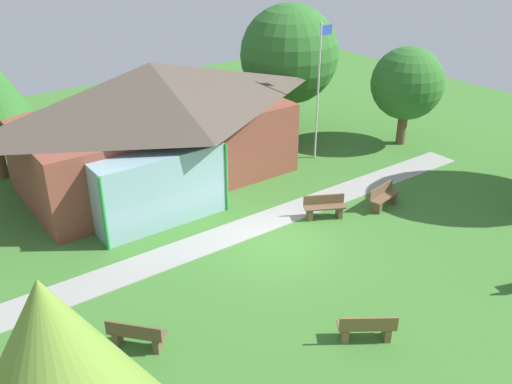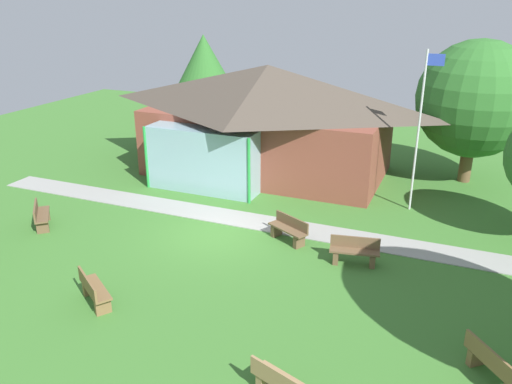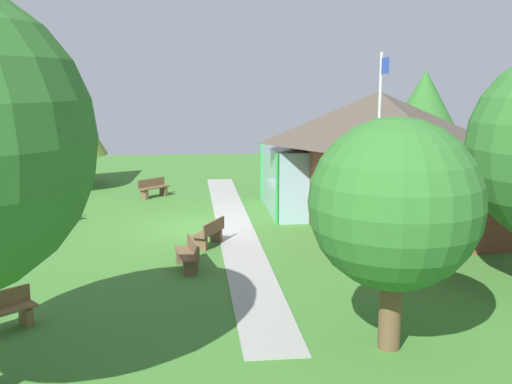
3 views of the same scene
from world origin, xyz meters
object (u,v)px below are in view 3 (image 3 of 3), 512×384
(bench_mid_right, at_px, (188,255))
(tree_east_hedge, at_px, (395,205))
(bench_mid_left, at_px, (153,188))
(bench_rear_near_path, at_px, (210,234))
(flagpole, at_px, (378,156))
(tree_lawn_corner, at_px, (52,108))
(pavilion, at_px, (372,153))
(bench_front_center, at_px, (57,214))
(tree_behind_pavilion_left, at_px, (425,106))

(bench_mid_right, distance_m, tree_east_hedge, 7.23)
(bench_mid_left, bearing_deg, bench_rear_near_path, 63.40)
(bench_rear_near_path, bearing_deg, flagpole, -100.45)
(flagpole, bearing_deg, bench_rear_near_path, -128.23)
(flagpole, distance_m, tree_lawn_corner, 18.84)
(pavilion, bearing_deg, tree_east_hedge, -15.43)
(flagpole, bearing_deg, bench_mid_left, -150.89)
(flagpole, bearing_deg, tree_east_hedge, -13.92)
(bench_front_center, bearing_deg, tree_east_hedge, 72.13)
(bench_mid_right, xyz_separation_m, bench_mid_left, (-10.82, -1.57, 0.00))
(bench_rear_near_path, bearing_deg, bench_front_center, 85.07)
(tree_behind_pavilion_left, bearing_deg, bench_front_center, -72.59)
(tree_lawn_corner, bearing_deg, tree_east_hedge, 28.41)
(flagpole, distance_m, bench_front_center, 12.42)
(pavilion, xyz_separation_m, bench_rear_near_path, (3.39, -6.36, -2.12))
(bench_front_center, bearing_deg, bench_mid_right, 73.84)
(bench_mid_left, bearing_deg, bench_mid_right, 56.66)
(flagpole, relative_size, tree_behind_pavilion_left, 1.04)
(pavilion, relative_size, tree_east_hedge, 2.48)
(pavilion, bearing_deg, bench_front_center, -90.75)
(flagpole, bearing_deg, tree_lawn_corner, -142.18)
(bench_rear_near_path, distance_m, bench_mid_left, 8.76)
(pavilion, distance_m, tree_lawn_corner, 15.83)
(tree_behind_pavilion_left, distance_m, tree_lawn_corner, 17.89)
(bench_mid_left, bearing_deg, tree_lawn_corner, -72.80)
(bench_rear_near_path, bearing_deg, bench_mid_left, 42.78)
(bench_mid_right, xyz_separation_m, tree_behind_pavilion_left, (-10.91, 11.16, 3.68))
(bench_rear_near_path, height_order, tree_east_hedge, tree_east_hedge)
(bench_front_center, xyz_separation_m, bench_mid_left, (-4.92, 3.25, 0.00))
(tree_east_hedge, bearing_deg, flagpole, 166.08)
(flagpole, xyz_separation_m, bench_mid_left, (-11.90, -6.62, -2.87))
(bench_rear_near_path, bearing_deg, tree_east_hedge, -129.73)
(flagpole, xyz_separation_m, tree_behind_pavilion_left, (-11.99, 6.11, 0.81))
(bench_front_center, relative_size, tree_behind_pavilion_left, 0.26)
(tree_behind_pavilion_left, xyz_separation_m, tree_lawn_corner, (-2.89, -17.66, -0.16))
(bench_rear_near_path, distance_m, bench_front_center, 6.55)
(pavilion, height_order, tree_east_hedge, pavilion)
(pavilion, distance_m, bench_rear_near_path, 7.51)
(bench_mid_right, xyz_separation_m, bench_rear_near_path, (-2.35, 0.70, 0.00))
(pavilion, relative_size, bench_mid_right, 7.32)
(bench_rear_near_path, height_order, tree_behind_pavilion_left, tree_behind_pavilion_left)
(bench_mid_left, bearing_deg, flagpole, 77.51)
(bench_rear_near_path, distance_m, tree_behind_pavilion_left, 14.01)
(bench_mid_right, xyz_separation_m, bench_front_center, (-5.90, -4.82, 0.00))
(pavilion, xyz_separation_m, flagpole, (6.82, -2.01, 0.75))
(pavilion, distance_m, flagpole, 7.15)
(bench_mid_right, height_order, tree_lawn_corner, tree_lawn_corner)
(bench_rear_near_path, xyz_separation_m, tree_east_hedge, (7.87, 3.26, 2.51))
(pavilion, xyz_separation_m, tree_behind_pavilion_left, (-5.17, 4.11, 1.56))
(bench_mid_right, bearing_deg, bench_front_center, 28.48)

